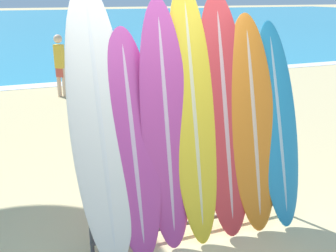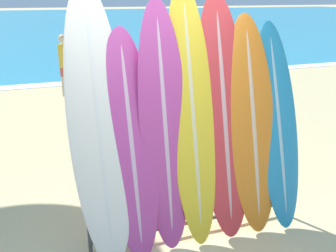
% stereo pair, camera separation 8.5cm
% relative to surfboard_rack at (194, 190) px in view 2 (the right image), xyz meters
% --- Properties ---
extents(ground_plane, '(160.00, 160.00, 0.00)m').
position_rel_surfboard_rack_xyz_m(ground_plane, '(-0.34, -0.26, -0.50)').
color(ground_plane, tan).
extents(ocean_water, '(120.00, 60.00, 0.01)m').
position_rel_surfboard_rack_xyz_m(ocean_water, '(-0.34, 37.39, -0.50)').
color(ocean_water, teal).
rests_on(ocean_water, ground_plane).
extents(surfboard_rack, '(2.27, 0.04, 0.94)m').
position_rel_surfboard_rack_xyz_m(surfboard_rack, '(0.00, 0.00, 0.00)').
color(surfboard_rack, '#47474C').
rests_on(surfboard_rack, ground_plane).
extents(surfboard_slot_0, '(0.57, 0.85, 2.59)m').
position_rel_surfboard_rack_xyz_m(surfboard_slot_0, '(-0.95, 0.09, 0.79)').
color(surfboard_slot_0, silver).
rests_on(surfboard_slot_0, ground_plane).
extents(surfboard_slot_1, '(0.51, 0.69, 2.18)m').
position_rel_surfboard_rack_xyz_m(surfboard_slot_1, '(-0.66, 0.02, 0.59)').
color(surfboard_slot_1, '#B23D8E').
rests_on(surfboard_slot_1, ground_plane).
extents(surfboard_slot_2, '(0.51, 0.55, 2.44)m').
position_rel_surfboard_rack_xyz_m(surfboard_slot_2, '(-0.32, 0.03, 0.72)').
color(surfboard_slot_2, '#B23D8E').
rests_on(surfboard_slot_2, ground_plane).
extents(surfboard_slot_3, '(0.49, 0.70, 2.59)m').
position_rel_surfboard_rack_xyz_m(surfboard_slot_3, '(-0.02, 0.06, 0.79)').
color(surfboard_slot_3, yellow).
rests_on(surfboard_slot_3, ground_plane).
extents(surfboard_slot_4, '(0.58, 0.66, 2.49)m').
position_rel_surfboard_rack_xyz_m(surfboard_slot_4, '(0.34, 0.05, 0.74)').
color(surfboard_slot_4, red).
rests_on(surfboard_slot_4, ground_plane).
extents(surfboard_slot_5, '(0.57, 0.66, 2.28)m').
position_rel_surfboard_rack_xyz_m(surfboard_slot_5, '(0.66, 0.02, 0.64)').
color(surfboard_slot_5, orange).
rests_on(surfboard_slot_5, ground_plane).
extents(surfboard_slot_6, '(0.49, 0.74, 2.20)m').
position_rel_surfboard_rack_xyz_m(surfboard_slot_6, '(0.98, 0.02, 0.59)').
color(surfboard_slot_6, teal).
rests_on(surfboard_slot_6, ground_plane).
extents(person_near_water, '(0.26, 0.26, 1.54)m').
position_rel_surfboard_rack_xyz_m(person_near_water, '(-0.58, 6.59, 0.34)').
color(person_near_water, beige).
rests_on(person_near_water, ground_plane).
extents(person_mid_beach, '(0.29, 0.23, 1.74)m').
position_rel_surfboard_rack_xyz_m(person_mid_beach, '(1.29, 2.60, 0.44)').
color(person_mid_beach, tan).
rests_on(person_mid_beach, ground_plane).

